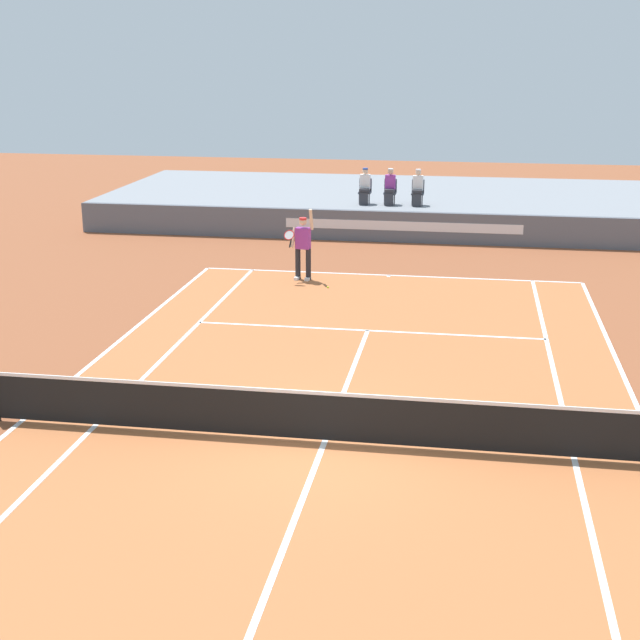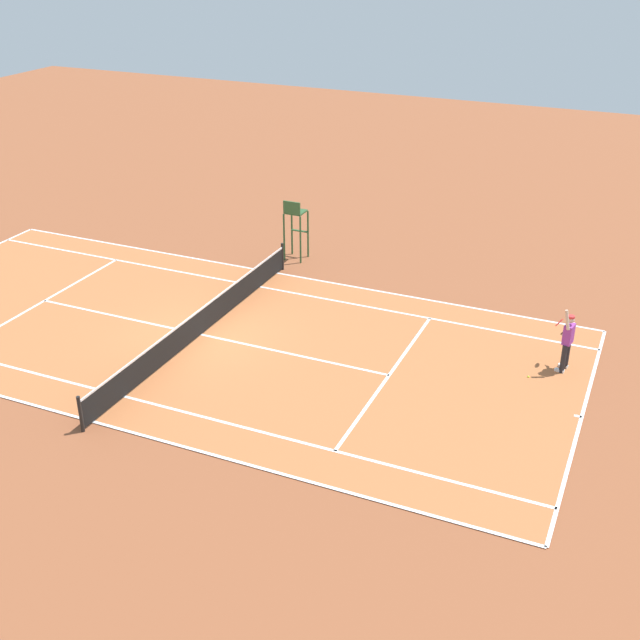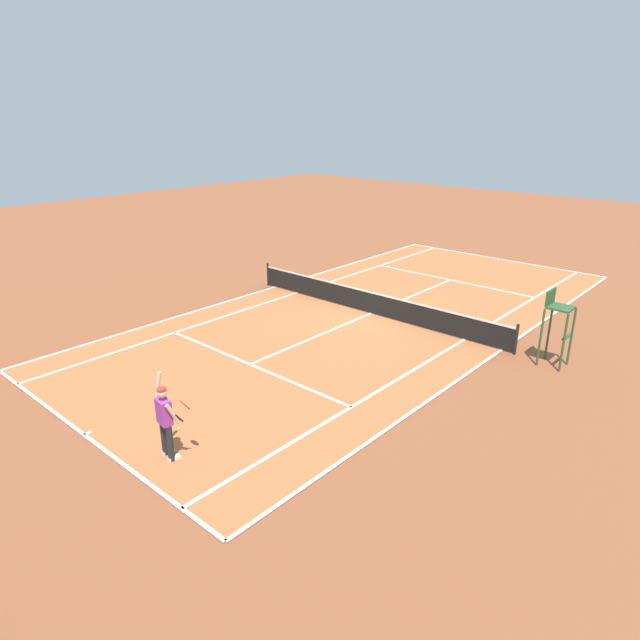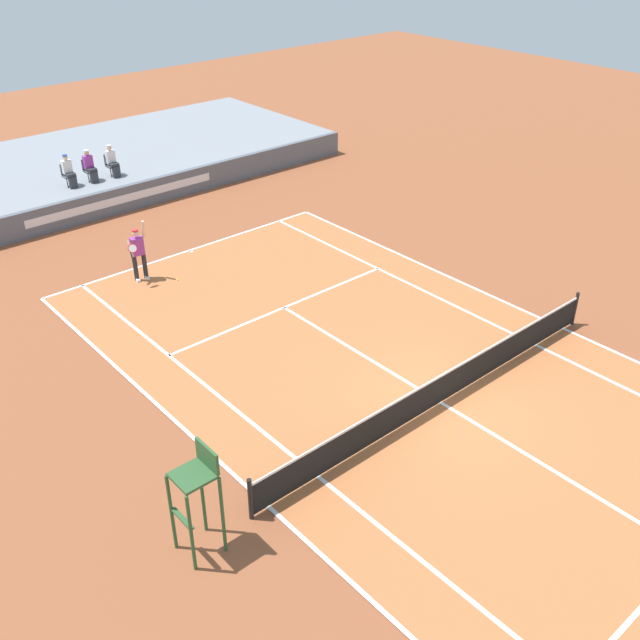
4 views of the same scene
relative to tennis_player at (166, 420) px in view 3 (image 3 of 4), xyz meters
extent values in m
plane|color=brown|center=(2.41, -11.02, -0.99)|extent=(80.00, 80.00, 0.00)
cube|color=#B76638|center=(2.41, -11.02, -0.98)|extent=(10.98, 23.78, 0.02)
cube|color=white|center=(2.41, 0.87, -0.97)|extent=(10.98, 0.10, 0.01)
cube|color=white|center=(2.41, -22.91, -0.97)|extent=(10.98, 0.10, 0.01)
cube|color=white|center=(-3.08, -11.02, -0.97)|extent=(0.10, 23.78, 0.01)
cube|color=white|center=(7.90, -11.02, -0.97)|extent=(0.10, 23.78, 0.01)
cube|color=white|center=(-1.70, -11.02, -0.97)|extent=(0.10, 23.78, 0.01)
cube|color=white|center=(6.52, -11.02, -0.97)|extent=(0.10, 23.78, 0.01)
cube|color=white|center=(2.41, -4.62, -0.97)|extent=(8.22, 0.10, 0.01)
cube|color=white|center=(2.41, -17.42, -0.97)|extent=(8.22, 0.10, 0.01)
cube|color=white|center=(2.41, -11.02, -0.97)|extent=(0.10, 12.80, 0.01)
cube|color=white|center=(2.41, 0.77, -0.97)|extent=(0.10, 0.20, 0.01)
cube|color=white|center=(2.41, -22.81, -0.97)|extent=(0.10, 0.20, 0.01)
cylinder|color=black|center=(-3.53, -11.02, -0.46)|extent=(0.10, 0.10, 1.07)
cylinder|color=black|center=(8.35, -11.02, -0.46)|extent=(0.10, 0.10, 1.07)
cube|color=black|center=(2.41, -11.02, -0.51)|extent=(11.78, 0.02, 0.84)
cube|color=white|center=(2.41, -11.02, -0.09)|extent=(11.78, 0.03, 0.06)
cylinder|color=#232328|center=(0.17, -0.01, -0.53)|extent=(0.15, 0.15, 0.92)
cylinder|color=#232328|center=(-0.15, 0.04, -0.53)|extent=(0.15, 0.15, 0.92)
cube|color=white|center=(0.16, -0.07, -0.94)|extent=(0.17, 0.30, 0.10)
cube|color=white|center=(-0.16, -0.02, -0.94)|extent=(0.17, 0.30, 0.10)
cube|color=purple|center=(0.01, 0.02, 0.23)|extent=(0.44, 0.30, 0.60)
sphere|color=beige|center=(0.01, 0.02, 0.70)|extent=(0.22, 0.22, 0.22)
cylinder|color=red|center=(0.01, 0.02, 0.79)|extent=(0.21, 0.21, 0.06)
cylinder|color=beige|center=(0.26, -0.06, 0.79)|extent=(0.13, 0.23, 0.61)
cylinder|color=beige|center=(-0.26, -0.04, 0.25)|extent=(0.14, 0.34, 0.56)
cylinder|color=black|center=(-0.32, -0.15, 0.12)|extent=(0.07, 0.19, 0.25)
torus|color=red|center=(-0.32, -0.33, 0.38)|extent=(0.33, 0.24, 0.26)
cylinder|color=silver|center=(-0.32, -0.33, 0.38)|extent=(0.29, 0.20, 0.22)
sphere|color=#D1E533|center=(0.86, -0.85, -0.96)|extent=(0.07, 0.07, 0.07)
cylinder|color=#2D562D|center=(-5.12, -11.37, -0.04)|extent=(0.07, 0.07, 1.90)
cylinder|color=#2D562D|center=(-5.12, -10.67, -0.04)|extent=(0.07, 0.07, 1.90)
cylinder|color=#2D562D|center=(-4.42, -11.37, -0.04)|extent=(0.07, 0.07, 1.90)
cylinder|color=#2D562D|center=(-4.42, -10.67, -0.04)|extent=(0.07, 0.07, 1.90)
cube|color=#2D562D|center=(-4.77, -11.02, 0.94)|extent=(0.70, 0.70, 0.06)
cube|color=#2D562D|center=(-4.42, -11.02, 1.21)|extent=(0.06, 0.70, 0.48)
cube|color=#2D562D|center=(-5.08, -11.02, 0.05)|extent=(0.10, 0.70, 0.04)
camera|label=1|loc=(4.65, -25.06, 5.46)|focal=51.29mm
camera|label=2|loc=(21.96, 1.77, 11.08)|focal=45.31mm
camera|label=3|loc=(-9.81, 5.79, 6.47)|focal=30.88mm
camera|label=4|loc=(-9.46, -20.03, 10.19)|focal=40.42mm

